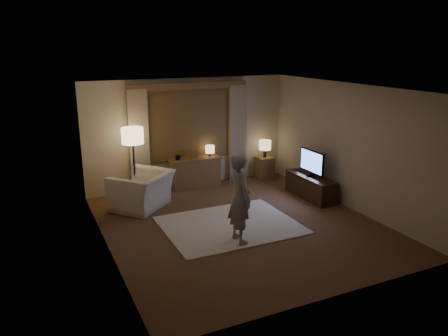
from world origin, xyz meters
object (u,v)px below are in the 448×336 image
side_table (264,168)px  person (240,198)px  tv_stand (311,187)px  sideboard (195,173)px  armchair (142,191)px

side_table → person: 3.89m
side_table → person: person is taller
side_table → tv_stand: side_table is taller
sideboard → side_table: (1.90, -0.05, -0.07)m
armchair → side_table: size_ratio=2.10×
side_table → tv_stand: size_ratio=0.40×
tv_stand → person: size_ratio=0.88×
side_table → person: (-2.30, -3.09, 0.53)m
sideboard → side_table: bearing=-1.5°
tv_stand → person: (-2.51, -1.38, 0.56)m
sideboard → person: 3.20m
armchair → person: (1.11, -2.34, 0.43)m
sideboard → tv_stand: 2.76m
person → tv_stand: bearing=-62.0°
tv_stand → armchair: bearing=165.2°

